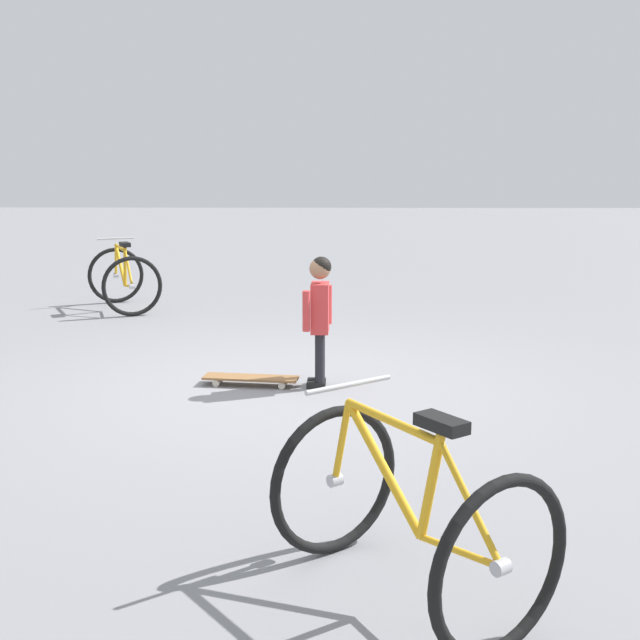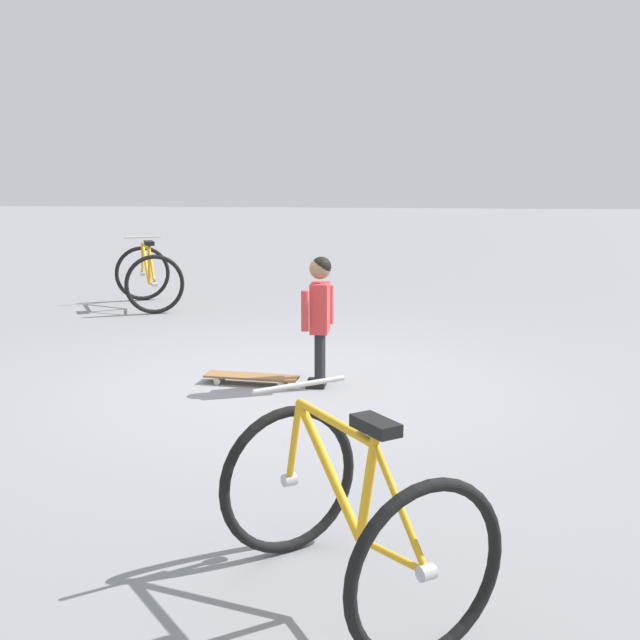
# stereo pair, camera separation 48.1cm
# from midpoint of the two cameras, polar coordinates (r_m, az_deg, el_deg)

# --- Properties ---
(ground_plane) EXTENTS (50.00, 50.00, 0.00)m
(ground_plane) POSITION_cam_midpoint_polar(r_m,az_deg,el_deg) (6.70, -0.15, -4.66)
(ground_plane) COLOR gray
(child_person) EXTENTS (0.23, 0.36, 1.06)m
(child_person) POSITION_cam_midpoint_polar(r_m,az_deg,el_deg) (6.57, 2.08, 0.90)
(child_person) COLOR black
(child_person) RESTS_ON ground
(skateboard) EXTENTS (0.79, 0.29, 0.07)m
(skateboard) POSITION_cam_midpoint_polar(r_m,az_deg,el_deg) (6.77, -2.72, -3.97)
(skateboard) COLOR olive
(skateboard) RESTS_ON ground
(bicycle_near) EXTENTS (1.10, 1.27, 0.85)m
(bicycle_near) POSITION_cam_midpoint_polar(r_m,az_deg,el_deg) (10.42, -10.50, 2.96)
(bicycle_near) COLOR black
(bicycle_near) RESTS_ON ground
(bicycle_mid) EXTENTS (1.21, 1.28, 0.85)m
(bicycle_mid) POSITION_cam_midpoint_polar(r_m,az_deg,el_deg) (3.49, 6.09, -13.29)
(bicycle_mid) COLOR black
(bicycle_mid) RESTS_ON ground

